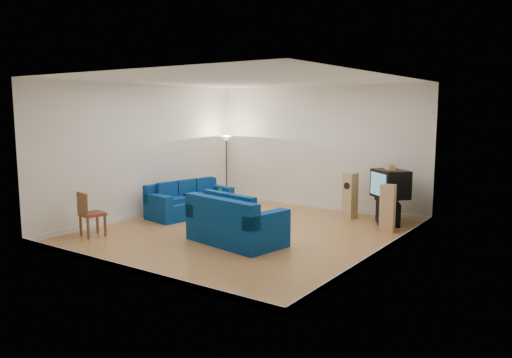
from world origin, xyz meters
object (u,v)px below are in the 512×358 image
Objects in this scene: sofa_three_seat at (189,203)px; coffee_table at (228,206)px; sofa_loveseat at (234,226)px; television at (390,184)px; tv_stand at (388,213)px.

sofa_three_seat reaches higher than coffee_table.
sofa_loveseat is 2.02× the size of television.
sofa_loveseat is 3.84m from tv_stand.
sofa_loveseat is at bearing -55.56° from tv_stand.
television is (0.05, -0.05, 0.68)m from tv_stand.
television reaches higher than tv_stand.
coffee_table is 3.70m from television.
sofa_three_seat is 2.23× the size of television.
television is at bearing 32.34° from coffee_table.
sofa_three_seat reaches higher than tv_stand.
tv_stand is at bearing 123.58° from sofa_three_seat.
tv_stand is (1.85, 3.36, -0.10)m from sofa_loveseat.
television is at bearing 122.75° from sofa_three_seat.
sofa_loveseat is 1.52× the size of coffee_table.
coffee_table is (1.31, -0.10, 0.09)m from sofa_three_seat.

